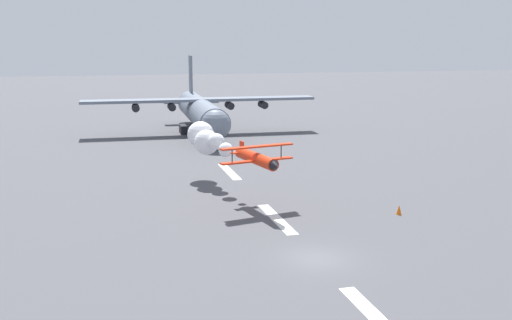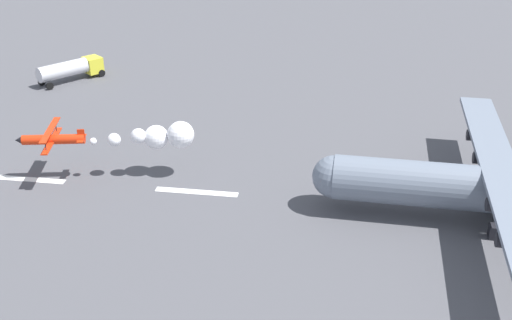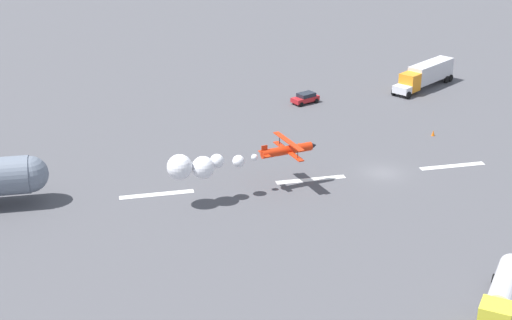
% 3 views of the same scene
% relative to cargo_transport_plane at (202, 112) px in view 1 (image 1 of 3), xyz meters
% --- Properties ---
extents(ground_plane, '(440.00, 440.00, 0.00)m').
position_rel_cargo_transport_plane_xyz_m(ground_plane, '(-51.53, 1.42, -3.37)').
color(ground_plane, '#4C4C51').
rests_on(ground_plane, ground).
extents(runway_stripe_3, '(8.00, 0.90, 0.01)m').
position_rel_cargo_transport_plane_xyz_m(runway_stripe_3, '(-42.89, 1.42, -3.37)').
color(runway_stripe_3, white).
rests_on(runway_stripe_3, ground).
extents(runway_stripe_4, '(8.00, 0.90, 0.01)m').
position_rel_cargo_transport_plane_xyz_m(runway_stripe_4, '(-25.62, 1.42, -3.37)').
color(runway_stripe_4, white).
rests_on(runway_stripe_4, ground).
extents(cargo_transport_plane, '(29.79, 34.27, 11.22)m').
position_rel_cargo_transport_plane_xyz_m(cargo_transport_plane, '(0.00, 0.00, 0.00)').
color(cargo_transport_plane, slate).
rests_on(cargo_transport_plane, ground).
extents(stunt_biplane_red, '(16.99, 6.94, 2.86)m').
position_rel_cargo_transport_plane_xyz_m(stunt_biplane_red, '(-31.16, 4.14, 0.84)').
color(stunt_biplane_red, red).
extents(traffic_cone_far, '(0.44, 0.44, 0.75)m').
position_rel_cargo_transport_plane_xyz_m(traffic_cone_far, '(-44.24, -8.18, -3.00)').
color(traffic_cone_far, orange).
rests_on(traffic_cone_far, ground).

